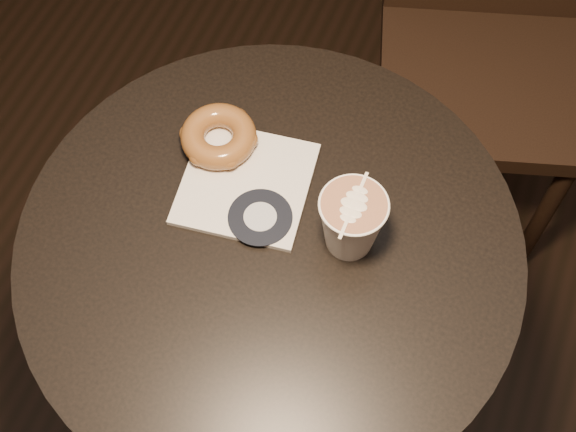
{
  "coord_description": "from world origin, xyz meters",
  "views": [
    {
      "loc": [
        0.21,
        -0.45,
        1.73
      ],
      "look_at": [
        0.01,
        0.03,
        0.79
      ],
      "focal_mm": 50.0,
      "sensor_mm": 36.0,
      "label": 1
    }
  ],
  "objects_px": {
    "pastry_bag": "(246,183)",
    "latte_cup": "(351,223)",
    "doughnut": "(219,136)",
    "cafe_table": "(272,299)",
    "chair": "(493,6)"
  },
  "relations": [
    {
      "from": "pastry_bag",
      "to": "latte_cup",
      "type": "xyz_separation_m",
      "value": [
        0.17,
        -0.03,
        0.05
      ]
    },
    {
      "from": "chair",
      "to": "pastry_bag",
      "type": "relative_size",
      "value": 5.76
    },
    {
      "from": "pastry_bag",
      "to": "latte_cup",
      "type": "distance_m",
      "value": 0.17
    },
    {
      "from": "cafe_table",
      "to": "doughnut",
      "type": "height_order",
      "value": "doughnut"
    },
    {
      "from": "cafe_table",
      "to": "pastry_bag",
      "type": "relative_size",
      "value": 4.23
    },
    {
      "from": "pastry_bag",
      "to": "doughnut",
      "type": "distance_m",
      "value": 0.08
    },
    {
      "from": "chair",
      "to": "doughnut",
      "type": "xyz_separation_m",
      "value": [
        -0.29,
        -0.6,
        0.21
      ]
    },
    {
      "from": "chair",
      "to": "latte_cup",
      "type": "xyz_separation_m",
      "value": [
        -0.06,
        -0.67,
        0.23
      ]
    },
    {
      "from": "doughnut",
      "to": "cafe_table",
      "type": "bearing_deg",
      "value": -42.74
    },
    {
      "from": "doughnut",
      "to": "latte_cup",
      "type": "xyz_separation_m",
      "value": [
        0.23,
        -0.07,
        0.03
      ]
    },
    {
      "from": "chair",
      "to": "pastry_bag",
      "type": "xyz_separation_m",
      "value": [
        -0.23,
        -0.64,
        0.18
      ]
    },
    {
      "from": "doughnut",
      "to": "pastry_bag",
      "type": "bearing_deg",
      "value": -36.95
    },
    {
      "from": "cafe_table",
      "to": "doughnut",
      "type": "bearing_deg",
      "value": 137.26
    },
    {
      "from": "chair",
      "to": "doughnut",
      "type": "bearing_deg",
      "value": -133.48
    },
    {
      "from": "doughnut",
      "to": "chair",
      "type": "bearing_deg",
      "value": 63.9
    }
  ]
}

